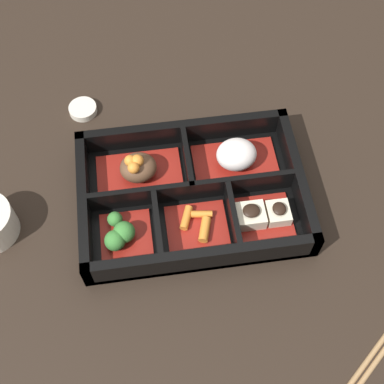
% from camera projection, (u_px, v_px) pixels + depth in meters
% --- Properties ---
extents(ground_plane, '(3.00, 3.00, 0.00)m').
position_uv_depth(ground_plane, '(192.00, 200.00, 0.81)').
color(ground_plane, black).
extents(bento_base, '(0.33, 0.23, 0.01)m').
position_uv_depth(bento_base, '(192.00, 199.00, 0.81)').
color(bento_base, black).
rests_on(bento_base, ground_plane).
extents(bento_rim, '(0.33, 0.23, 0.05)m').
position_uv_depth(bento_rim, '(192.00, 193.00, 0.79)').
color(bento_rim, black).
rests_on(bento_rim, ground_plane).
extents(bowl_stew, '(0.13, 0.08, 0.05)m').
position_uv_depth(bowl_stew, '(138.00, 170.00, 0.81)').
color(bowl_stew, maroon).
rests_on(bowl_stew, bento_base).
extents(bowl_rice, '(0.13, 0.08, 0.05)m').
position_uv_depth(bowl_rice, '(236.00, 157.00, 0.82)').
color(bowl_rice, maroon).
rests_on(bowl_rice, bento_base).
extents(bowl_greens, '(0.07, 0.08, 0.04)m').
position_uv_depth(bowl_greens, '(121.00, 234.00, 0.76)').
color(bowl_greens, maroon).
rests_on(bowl_greens, bento_base).
extents(bowl_carrots, '(0.09, 0.08, 0.02)m').
position_uv_depth(bowl_carrots, '(196.00, 226.00, 0.77)').
color(bowl_carrots, maroon).
rests_on(bowl_carrots, bento_base).
extents(bowl_tofu, '(0.08, 0.08, 0.04)m').
position_uv_depth(bowl_tofu, '(262.00, 215.00, 0.77)').
color(bowl_tofu, maroon).
rests_on(bowl_tofu, bento_base).
extents(chopsticks, '(0.17, 0.15, 0.01)m').
position_uv_depth(chopsticks, '(367.00, 369.00, 0.68)').
color(chopsticks, '#A87F51').
rests_on(chopsticks, ground_plane).
extents(sauce_dish, '(0.05, 0.05, 0.01)m').
position_uv_depth(sauce_dish, '(83.00, 109.00, 0.89)').
color(sauce_dish, beige).
rests_on(sauce_dish, ground_plane).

